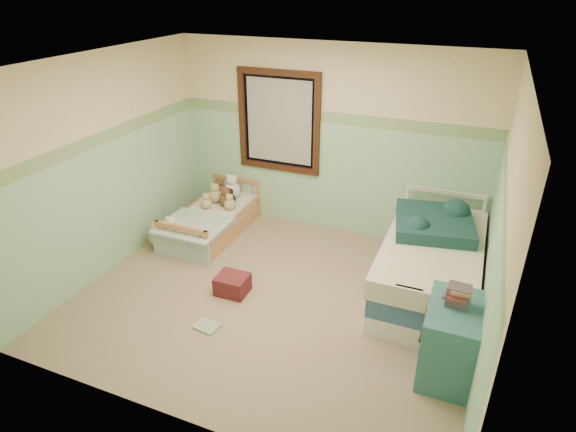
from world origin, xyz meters
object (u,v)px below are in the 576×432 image
at_px(floor_book, 207,326).
at_px(dresser, 450,341).
at_px(toddler_bed_frame, 213,226).
at_px(twin_bed_frame, 428,284).
at_px(plush_floor_tan, 157,238).
at_px(red_pillow, 232,284).
at_px(plush_floor_cream, 173,235).

bearing_deg(floor_book, dresser, 15.87).
xyz_separation_m(toddler_bed_frame, twin_bed_frame, (2.95, -0.33, 0.01)).
relative_size(toddler_bed_frame, floor_book, 6.21).
distance_m(plush_floor_tan, dresser, 3.86).
height_order(toddler_bed_frame, red_pillow, red_pillow).
bearing_deg(twin_bed_frame, red_pillow, -157.76).
bearing_deg(toddler_bed_frame, red_pillow, -51.35).
relative_size(plush_floor_tan, floor_book, 0.92).
bearing_deg(dresser, floor_book, -172.81).
height_order(toddler_bed_frame, floor_book, toddler_bed_frame).
relative_size(plush_floor_tan, dresser, 0.32).
bearing_deg(dresser, toddler_bed_frame, 155.31).
bearing_deg(dresser, twin_bed_frame, 105.21).
relative_size(twin_bed_frame, red_pillow, 5.65).
distance_m(plush_floor_cream, dresser, 3.73).
bearing_deg(toddler_bed_frame, plush_floor_cream, -123.10).
relative_size(toddler_bed_frame, twin_bed_frame, 0.79).
relative_size(plush_floor_cream, twin_bed_frame, 0.14).
distance_m(toddler_bed_frame, floor_book, 2.04).
distance_m(toddler_bed_frame, red_pillow, 1.48).
bearing_deg(plush_floor_cream, twin_bed_frame, 2.67).
height_order(twin_bed_frame, red_pillow, twin_bed_frame).
distance_m(toddler_bed_frame, dresser, 3.60).
bearing_deg(floor_book, plush_floor_tan, 149.44).
relative_size(plush_floor_cream, dresser, 0.37).
relative_size(toddler_bed_frame, plush_floor_tan, 6.77).
bearing_deg(red_pillow, plush_floor_cream, 151.50).
distance_m(twin_bed_frame, red_pillow, 2.18).
relative_size(twin_bed_frame, floor_book, 7.91).
relative_size(toddler_bed_frame, dresser, 2.14).
distance_m(plush_floor_tan, twin_bed_frame, 3.44).
distance_m(plush_floor_tan, red_pillow, 1.51).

